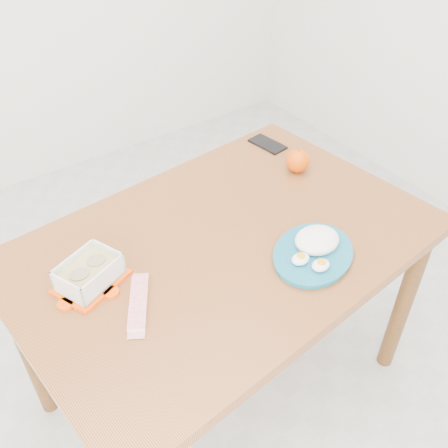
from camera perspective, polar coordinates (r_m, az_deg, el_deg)
ground at (r=2.09m, az=-2.50°, el=-16.48°), size 3.50×3.50×0.00m
dining_table at (r=1.55m, az=0.00°, el=-4.39°), size 1.32×0.95×0.75m
food_container at (r=1.38m, az=-15.13°, el=-5.48°), size 0.22×0.19×0.08m
orange_fruit at (r=1.78m, az=8.42°, el=7.18°), size 0.08×0.08×0.08m
rice_plate at (r=1.45m, az=10.32°, el=-2.68°), size 0.36×0.36×0.07m
candy_bar at (r=1.32m, az=-9.75°, el=-8.87°), size 0.13×0.18×0.02m
smartphone at (r=1.94m, az=4.99°, el=9.09°), size 0.09×0.15×0.01m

